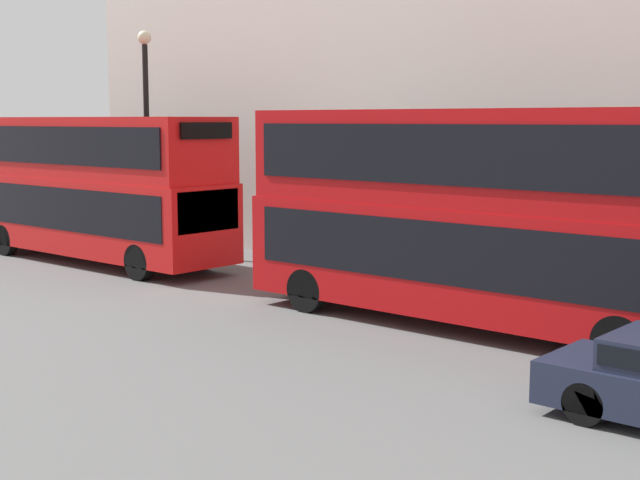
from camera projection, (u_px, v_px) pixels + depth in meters
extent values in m
cube|color=#B20C0F|center=(473.00, 259.00, 18.60)|extent=(2.55, 10.53, 2.23)
cube|color=#B20C0F|center=(476.00, 158.00, 18.32)|extent=(2.50, 10.32, 1.99)
cube|color=black|center=(474.00, 246.00, 18.57)|extent=(2.59, 9.69, 1.25)
cube|color=black|center=(476.00, 153.00, 18.31)|extent=(2.59, 9.69, 1.19)
cylinder|color=black|center=(620.00, 343.00, 15.51)|extent=(0.30, 1.00, 1.00)
cylinder|color=black|center=(307.00, 290.00, 20.27)|extent=(0.30, 1.00, 1.00)
cylinder|color=black|center=(368.00, 277.00, 21.96)|extent=(0.30, 1.00, 1.00)
cube|color=red|center=(98.00, 215.00, 27.22)|extent=(2.55, 10.12, 2.24)
cube|color=red|center=(96.00, 148.00, 26.95)|extent=(2.50, 9.92, 1.84)
cube|color=black|center=(98.00, 206.00, 27.19)|extent=(2.59, 9.31, 1.26)
cube|color=black|center=(95.00, 145.00, 26.94)|extent=(2.59, 9.31, 1.10)
cube|color=black|center=(208.00, 211.00, 23.89)|extent=(2.17, 0.06, 1.12)
cube|color=black|center=(207.00, 131.00, 23.61)|extent=(1.78, 0.06, 0.44)
cylinder|color=black|center=(139.00, 262.00, 24.26)|extent=(0.30, 1.00, 1.00)
cylinder|color=black|center=(202.00, 253.00, 25.95)|extent=(0.30, 1.00, 1.00)
cylinder|color=black|center=(6.00, 240.00, 28.76)|extent=(0.30, 1.00, 1.00)
cylinder|color=black|center=(67.00, 233.00, 30.44)|extent=(0.30, 1.00, 1.00)
cylinder|color=black|center=(585.00, 403.00, 12.76)|extent=(0.22, 0.64, 0.64)
cylinder|color=black|center=(628.00, 380.00, 13.92)|extent=(0.22, 0.64, 0.64)
cylinder|color=black|center=(147.00, 151.00, 28.78)|extent=(0.18, 0.18, 6.72)
sphere|color=beige|center=(144.00, 38.00, 28.30)|extent=(0.44, 0.44, 0.44)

